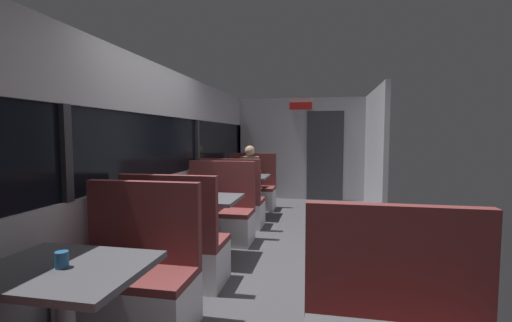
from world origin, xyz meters
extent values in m
cube|color=#423F44|center=(0.00, 0.00, -0.01)|extent=(3.30, 9.20, 0.02)
cube|color=#B2B2B7|center=(-1.45, 0.00, 0.47)|extent=(0.08, 8.40, 0.95)
cube|color=#B2B2B7|center=(-1.45, 0.00, 2.00)|extent=(0.08, 8.40, 0.60)
cube|color=black|center=(-1.46, 0.00, 1.32)|extent=(0.03, 8.40, 0.75)
cube|color=#2D2D30|center=(-1.43, -1.40, 1.32)|extent=(0.06, 0.08, 0.75)
cube|color=#2D2D30|center=(-1.43, 1.40, 1.32)|extent=(0.06, 0.08, 0.75)
cube|color=#2D2D30|center=(-1.43, 4.20, 1.32)|extent=(0.06, 0.08, 0.75)
cube|color=#B2B2B7|center=(0.00, 4.20, 1.15)|extent=(2.90, 0.08, 2.30)
cube|color=#333338|center=(0.55, 4.15, 1.00)|extent=(0.80, 0.04, 2.00)
cube|color=red|center=(0.00, 4.14, 2.12)|extent=(0.50, 0.03, 0.16)
cube|color=#B2B2B7|center=(1.45, 3.00, 1.15)|extent=(0.08, 2.40, 2.30)
cube|color=#4C4C51|center=(-0.89, -2.09, 0.72)|extent=(0.90, 0.70, 0.04)
cube|color=silver|center=(-0.89, -1.43, 0.20)|extent=(0.95, 0.50, 0.39)
cube|color=brown|center=(-0.89, -1.43, 0.42)|extent=(0.95, 0.50, 0.06)
cube|color=brown|center=(-0.89, -1.22, 0.78)|extent=(0.95, 0.08, 0.65)
cylinder|color=#9E9EA3|center=(-0.89, 0.09, 0.35)|extent=(0.10, 0.10, 0.70)
cube|color=#4C4C51|center=(-0.89, 0.09, 0.72)|extent=(0.90, 0.70, 0.04)
cube|color=silver|center=(-0.89, -0.57, 0.20)|extent=(0.95, 0.50, 0.39)
cube|color=brown|center=(-0.89, -0.57, 0.42)|extent=(0.95, 0.50, 0.06)
cube|color=brown|center=(-0.89, -0.78, 0.78)|extent=(0.95, 0.08, 0.65)
cube|color=silver|center=(-0.89, 0.75, 0.20)|extent=(0.95, 0.50, 0.39)
cube|color=brown|center=(-0.89, 0.75, 0.42)|extent=(0.95, 0.50, 0.06)
cube|color=brown|center=(-0.89, 0.96, 0.78)|extent=(0.95, 0.08, 0.65)
cylinder|color=#9E9EA3|center=(-0.89, 2.26, 0.35)|extent=(0.10, 0.10, 0.70)
cube|color=#4C4C51|center=(-0.89, 2.26, 0.72)|extent=(0.90, 0.70, 0.04)
cube|color=silver|center=(-0.89, 1.60, 0.20)|extent=(0.95, 0.50, 0.39)
cube|color=brown|center=(-0.89, 1.60, 0.42)|extent=(0.95, 0.50, 0.06)
cube|color=brown|center=(-0.89, 1.39, 0.78)|extent=(0.95, 0.08, 0.65)
cube|color=silver|center=(-0.89, 2.92, 0.20)|extent=(0.95, 0.50, 0.39)
cube|color=brown|center=(-0.89, 2.92, 0.42)|extent=(0.95, 0.50, 0.06)
cube|color=brown|center=(-0.89, 3.13, 0.78)|extent=(0.95, 0.08, 0.65)
cube|color=brown|center=(0.89, -1.82, 0.78)|extent=(0.95, 0.08, 0.65)
cube|color=#26262D|center=(-0.89, 2.92, 0.23)|extent=(0.30, 0.36, 0.45)
cube|color=#8C664C|center=(-0.89, 2.87, 0.75)|extent=(0.34, 0.22, 0.60)
sphere|color=tan|center=(-0.89, 2.85, 1.16)|extent=(0.20, 0.20, 0.20)
cylinder|color=#8C664C|center=(-1.09, 2.69, 0.77)|extent=(0.07, 0.28, 0.07)
cylinder|color=#8C664C|center=(-0.69, 2.69, 0.77)|extent=(0.07, 0.28, 0.07)
cylinder|color=#26598C|center=(-0.89, -2.11, 0.79)|extent=(0.07, 0.07, 0.09)
cylinder|color=#26598C|center=(-0.69, -0.07, 0.79)|extent=(0.07, 0.07, 0.09)
camera|label=1|loc=(0.51, -3.71, 1.46)|focal=24.19mm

